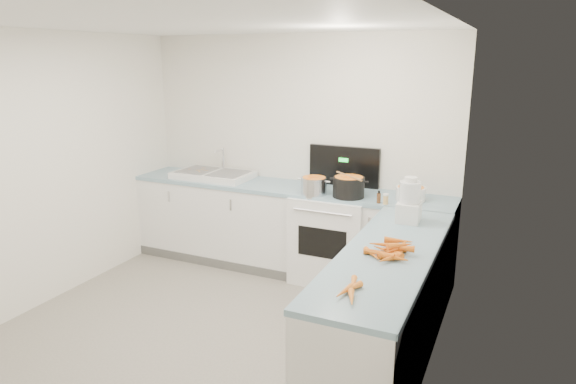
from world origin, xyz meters
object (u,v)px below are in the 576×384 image
at_px(extract_bottle, 379,198).
at_px(food_processor, 409,203).
at_px(stove, 333,235).
at_px(black_pot, 349,188).
at_px(sink, 213,175).
at_px(steel_pot, 314,187).
at_px(spice_jar, 386,200).
at_px(mixing_bowl, 411,194).

xyz_separation_m(extract_bottle, food_processor, (0.37, -0.44, 0.11)).
xyz_separation_m(stove, black_pot, (0.19, -0.13, 0.55)).
xyz_separation_m(sink, extract_bottle, (1.96, -0.24, 0.01)).
bearing_deg(black_pot, steel_pot, -173.75).
relative_size(black_pot, spice_jar, 3.69).
height_order(steel_pot, mixing_bowl, steel_pot).
xyz_separation_m(stove, mixing_bowl, (0.76, 0.00, 0.53)).
xyz_separation_m(black_pot, food_processor, (0.69, -0.53, 0.07)).
bearing_deg(food_processor, spice_jar, 124.80).
height_order(mixing_bowl, food_processor, food_processor).
relative_size(stove, steel_pot, 5.25).
height_order(stove, food_processor, stove).
distance_m(black_pot, mixing_bowl, 0.59).
distance_m(mixing_bowl, extract_bottle, 0.34).
relative_size(steel_pot, food_processor, 0.69).
distance_m(mixing_bowl, food_processor, 0.68).
distance_m(steel_pot, food_processor, 1.15).
bearing_deg(extract_bottle, black_pot, 164.62).
relative_size(stove, mixing_bowl, 4.89).
relative_size(steel_pot, mixing_bowl, 0.93).
relative_size(steel_pot, spice_jar, 3.13).
relative_size(stove, extract_bottle, 14.48).
bearing_deg(sink, stove, -0.62).
xyz_separation_m(sink, mixing_bowl, (2.21, -0.01, 0.03)).
bearing_deg(food_processor, mixing_bowl, 100.14).
height_order(sink, black_pot, sink).
relative_size(spice_jar, food_processor, 0.22).
distance_m(sink, mixing_bowl, 2.21).
bearing_deg(steel_pot, mixing_bowl, 10.65).
height_order(steel_pot, extract_bottle, steel_pot).
xyz_separation_m(sink, steel_pot, (1.29, -0.19, 0.04)).
relative_size(stove, spice_jar, 16.43).
bearing_deg(sink, steel_pot, -8.18).
height_order(sink, extract_bottle, sink).
bearing_deg(stove, spice_jar, -21.61).
xyz_separation_m(stove, spice_jar, (0.58, -0.23, 0.51)).
bearing_deg(extract_bottle, sink, 173.12).
bearing_deg(stove, food_processor, -36.85).
bearing_deg(steel_pot, stove, 47.45).
bearing_deg(black_pot, spice_jar, -14.08).
xyz_separation_m(mixing_bowl, spice_jar, (-0.18, -0.23, -0.02)).
relative_size(sink, steel_pot, 3.32).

